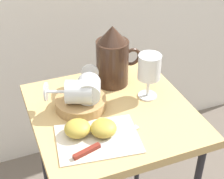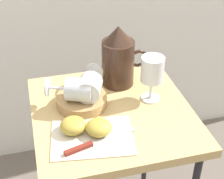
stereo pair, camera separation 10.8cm
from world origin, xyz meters
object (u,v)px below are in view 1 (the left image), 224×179
at_px(wine_glass_upright, 149,69).
at_px(knife, 98,146).
at_px(wine_glass_tipped_far, 78,92).
at_px(wine_glass_tipped_near, 89,88).
at_px(apple_half_right, 104,128).
at_px(table, 112,127).
at_px(basket_tray, 81,103).
at_px(pitcher, 113,61).
at_px(apple_half_left, 77,128).

xyz_separation_m(wine_glass_upright, knife, (-0.24, -0.18, -0.10)).
bearing_deg(wine_glass_upright, wine_glass_tipped_far, 178.12).
distance_m(wine_glass_tipped_near, wine_glass_tipped_far, 0.04).
height_order(apple_half_right, knife, apple_half_right).
relative_size(table, basket_tray, 4.22).
height_order(pitcher, apple_half_right, pitcher).
xyz_separation_m(basket_tray, knife, (-0.01, -0.20, -0.01)).
distance_m(apple_half_left, knife, 0.08).
height_order(pitcher, wine_glass_tipped_near, pitcher).
distance_m(table, apple_half_right, 0.16).
distance_m(basket_tray, apple_half_left, 0.14).
relative_size(wine_glass_upright, knife, 0.71).
xyz_separation_m(pitcher, wine_glass_tipped_near, (-0.12, -0.11, -0.02)).
relative_size(wine_glass_tipped_near, knife, 0.71).
height_order(table, pitcher, pitcher).
bearing_deg(wine_glass_upright, knife, -143.85).
relative_size(table, wine_glass_tipped_near, 4.43).
height_order(wine_glass_tipped_near, wine_glass_tipped_far, same).
bearing_deg(wine_glass_tipped_far, table, -19.48).
xyz_separation_m(wine_glass_upright, wine_glass_tipped_near, (-0.20, 0.02, -0.03)).
distance_m(table, wine_glass_tipped_near, 0.16).
height_order(pitcher, apple_half_left, pitcher).
xyz_separation_m(apple_half_left, apple_half_right, (0.07, -0.03, 0.00)).
distance_m(wine_glass_upright, apple_half_right, 0.26).
bearing_deg(pitcher, wine_glass_tipped_near, -138.94).
relative_size(wine_glass_tipped_far, apple_half_right, 2.10).
relative_size(table, wine_glass_tipped_far, 4.30).
bearing_deg(wine_glass_tipped_far, wine_glass_tipped_near, 10.89).
height_order(wine_glass_tipped_near, apple_half_right, wine_glass_tipped_near).
height_order(table, wine_glass_tipped_far, wine_glass_tipped_far).
xyz_separation_m(wine_glass_tipped_near, wine_glass_tipped_far, (-0.04, -0.01, -0.00)).
height_order(apple_half_left, apple_half_right, same).
bearing_deg(basket_tray, apple_half_left, -111.08).
height_order(wine_glass_upright, apple_half_left, wine_glass_upright).
relative_size(wine_glass_tipped_near, apple_half_left, 2.04).
xyz_separation_m(table, knife, (-0.10, -0.15, 0.08)).
bearing_deg(apple_half_right, pitcher, 63.13).
height_order(pitcher, wine_glass_tipped_far, pitcher).
distance_m(table, wine_glass_upright, 0.23).
bearing_deg(apple_half_right, wine_glass_tipped_far, 103.79).
bearing_deg(table, apple_half_right, -123.03).
bearing_deg(wine_glass_upright, pitcher, 122.72).
relative_size(table, knife, 3.15).
bearing_deg(wine_glass_upright, apple_half_left, -159.72).
bearing_deg(wine_glass_tipped_near, apple_half_right, -91.73).
distance_m(table, basket_tray, 0.14).
relative_size(pitcher, wine_glass_tipped_near, 1.40).
bearing_deg(wine_glass_upright, apple_half_right, -147.92).
bearing_deg(table, pitcher, 67.75).
relative_size(table, apple_half_left, 9.02).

